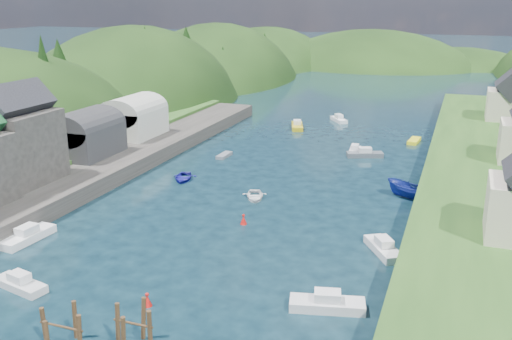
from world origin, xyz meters
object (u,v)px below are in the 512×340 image
at_px(piling_cluster_far, 134,331).
at_px(channel_buoy_far, 244,220).
at_px(piling_cluster_near, 62,334).
at_px(channel_buoy_near, 147,300).

height_order(piling_cluster_far, channel_buoy_far, piling_cluster_far).
bearing_deg(piling_cluster_near, channel_buoy_near, 70.14).
bearing_deg(piling_cluster_far, channel_buoy_near, 111.46).
bearing_deg(piling_cluster_far, channel_buoy_far, 92.66).
xyz_separation_m(piling_cluster_near, channel_buoy_far, (3.33, 24.21, -0.64)).
distance_m(piling_cluster_far, channel_buoy_near, 5.42).
bearing_deg(piling_cluster_near, piling_cluster_far, 21.21).
bearing_deg(channel_buoy_far, piling_cluster_near, -97.83).
distance_m(piling_cluster_near, piling_cluster_far, 4.70).
height_order(piling_cluster_near, channel_buoy_far, piling_cluster_near).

